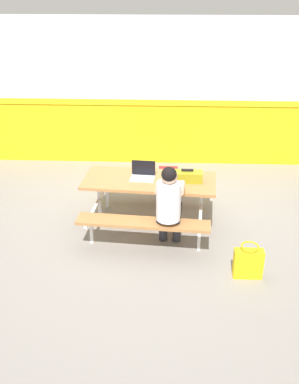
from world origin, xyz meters
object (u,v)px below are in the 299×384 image
tote_bag_bright (248,263)px  toolbox_grey (187,176)px  backpack_dark (168,181)px  picnic_table_main (150,190)px  student_nearer (169,202)px  laptop_silver (143,175)px

tote_bag_bright → toolbox_grey: bearing=123.6°
backpack_dark → tote_bag_bright: size_ratio=1.02×
picnic_table_main → toolbox_grey: bearing=-4.8°
picnic_table_main → tote_bag_bright: size_ratio=4.26×
picnic_table_main → toolbox_grey: 0.56m
toolbox_grey → picnic_table_main: bearing=175.2°
backpack_dark → toolbox_grey: bearing=-77.6°
student_nearer → picnic_table_main: bearing=114.7°
backpack_dark → tote_bag_bright: backpack_dark is taller
laptop_silver → toolbox_grey: bearing=-8.4°
picnic_table_main → toolbox_grey: (0.50, -0.04, 0.24)m
backpack_dark → picnic_table_main: bearing=-102.9°
student_nearer → toolbox_grey: student_nearer is taller
picnic_table_main → student_nearer: (0.27, -0.58, 0.13)m
student_nearer → tote_bag_bright: (0.94, -0.52, -0.51)m
tote_bag_bright → backpack_dark: bearing=113.5°
laptop_silver → toolbox_grey: laptop_silver is taller
picnic_table_main → tote_bag_bright: picnic_table_main is taller
toolbox_grey → backpack_dark: 1.31m
toolbox_grey → backpack_dark: bearing=102.4°
student_nearer → laptop_silver: bearing=119.8°
laptop_silver → toolbox_grey: size_ratio=0.84×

